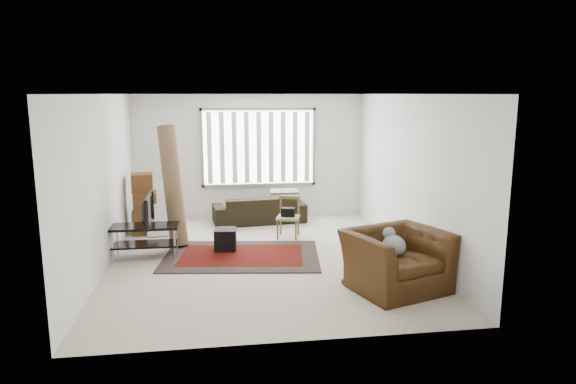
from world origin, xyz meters
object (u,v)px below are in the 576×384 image
Objects in this scene: sofa at (259,205)px; side_chair at (288,215)px; moving_boxes at (144,206)px; armchair at (396,256)px; tv_stand at (145,234)px.

sofa is 1.32m from side_chair.
moving_boxes is 2.83m from side_chair.
moving_boxes is 5.22m from armchair.
moving_boxes is 0.61× the size of sofa.
side_chair is (2.55, 0.88, 0.03)m from tv_stand.
side_chair is at bearing -13.54° from moving_boxes.
sofa is (2.30, 0.58, -0.18)m from moving_boxes.
tv_stand is 1.43× the size of side_chair.
moving_boxes reaches higher than sofa.
tv_stand is 0.93× the size of moving_boxes.
moving_boxes is 1.54× the size of side_chair.
armchair is at bearing 105.08° from sofa.
armchair reaches higher than sofa.
tv_stand is at bearing -143.84° from side_chair.
armchair is (3.66, -1.98, 0.08)m from tv_stand.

